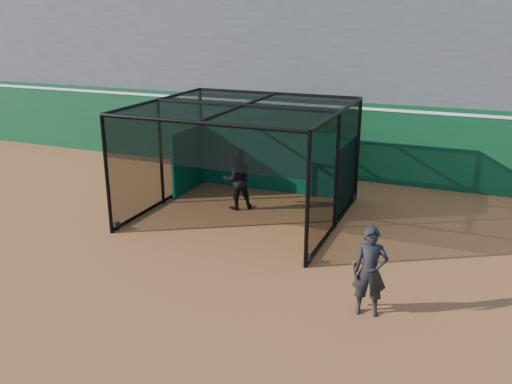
% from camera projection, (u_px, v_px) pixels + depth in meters
% --- Properties ---
extents(ground, '(120.00, 120.00, 0.00)m').
position_uv_depth(ground, '(209.00, 287.00, 10.71)').
color(ground, brown).
rests_on(ground, ground).
extents(outfield_wall, '(50.00, 0.50, 2.50)m').
position_uv_depth(outfield_wall, '(326.00, 137.00, 17.77)').
color(outfield_wall, '#0A3B1D').
rests_on(outfield_wall, ground).
extents(grandstand, '(50.00, 7.85, 8.95)m').
position_uv_depth(grandstand, '(357.00, 33.00, 20.08)').
color(grandstand, '#4C4C4F').
rests_on(grandstand, ground).
extents(batting_cage, '(5.09, 4.90, 2.94)m').
position_uv_depth(batting_cage, '(243.00, 162.00, 14.13)').
color(batting_cage, black).
rests_on(batting_cage, ground).
extents(batter, '(1.03, 0.99, 1.67)m').
position_uv_depth(batter, '(237.00, 179.00, 14.81)').
color(batter, black).
rests_on(batter, ground).
extents(on_deck_player, '(0.67, 0.50, 1.66)m').
position_uv_depth(on_deck_player, '(370.00, 272.00, 9.53)').
color(on_deck_player, black).
rests_on(on_deck_player, ground).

